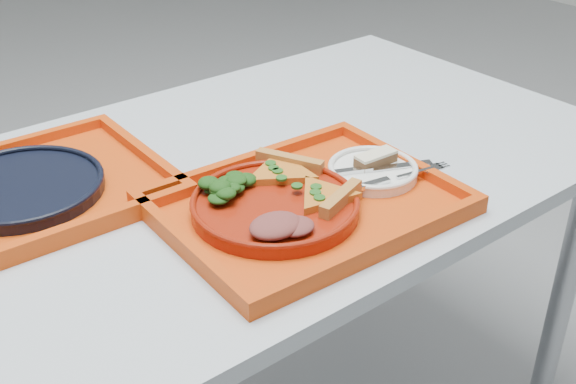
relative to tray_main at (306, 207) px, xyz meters
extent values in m
cube|color=#A9B4BE|center=(-0.09, 0.18, -0.02)|extent=(1.60, 0.80, 0.03)
cylinder|color=gray|center=(0.63, -0.14, -0.40)|extent=(0.05, 0.05, 0.72)
cylinder|color=gray|center=(0.63, 0.50, -0.40)|extent=(0.05, 0.05, 0.72)
cube|color=#C33C0A|center=(0.00, 0.00, 0.00)|extent=(0.46, 0.37, 0.01)
cube|color=#C33C0A|center=(-0.34, 0.31, 0.00)|extent=(0.46, 0.36, 0.01)
cylinder|color=maroon|center=(-0.05, 0.01, 0.02)|extent=(0.26, 0.26, 0.02)
cylinder|color=white|center=(0.14, 0.00, 0.01)|extent=(0.15, 0.15, 0.01)
cylinder|color=black|center=(-0.34, 0.31, 0.01)|extent=(0.26, 0.26, 0.02)
ellipsoid|color=black|center=(-0.09, 0.07, 0.04)|extent=(0.08, 0.07, 0.04)
ellipsoid|color=brown|center=(-0.11, -0.06, 0.04)|extent=(0.08, 0.06, 0.02)
cube|color=#4D2F19|center=(0.16, 0.01, 0.03)|extent=(0.08, 0.03, 0.02)
cube|color=beige|center=(0.16, 0.01, 0.04)|extent=(0.08, 0.03, 0.00)
cube|color=silver|center=(0.15, -0.01, 0.02)|extent=(0.18, 0.09, 0.01)
cube|color=silver|center=(0.15, -0.05, 0.02)|extent=(0.19, 0.06, 0.01)
camera|label=1|loc=(-0.63, -0.75, 0.59)|focal=45.00mm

